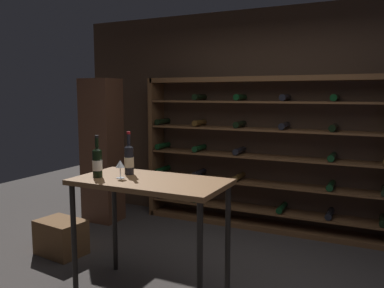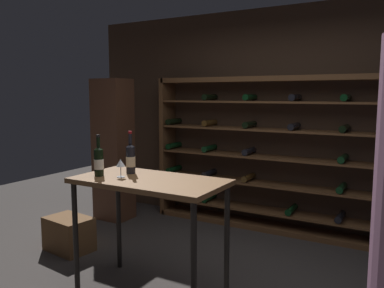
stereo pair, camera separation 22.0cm
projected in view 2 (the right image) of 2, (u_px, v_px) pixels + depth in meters
The scene contains 8 objects.
back_wall at pixel (291, 119), 4.76m from camera, with size 5.60×0.10×2.67m, color #3D2B1E.
wine_rack at pixel (271, 155), 4.71m from camera, with size 3.00×0.32×1.84m.
tasting_table at pixel (150, 192), 3.16m from camera, with size 1.22×0.64×0.97m.
wine_crate at pixel (69, 234), 4.15m from camera, with size 0.48×0.34×0.35m, color brown.
display_cabinet at pixel (113, 150), 5.16m from camera, with size 0.44×0.36×1.83m, color #4C2D1E.
wine_bottle_red_label at pixel (99, 161), 3.24m from camera, with size 0.08×0.08×0.34m.
wine_bottle_gold_foil at pixel (131, 158), 3.34m from camera, with size 0.08×0.08×0.36m.
wine_glass_stemmed_right at pixel (121, 164), 3.19m from camera, with size 0.07×0.07×0.15m.
Camera 2 is at (1.33, -2.58, 1.64)m, focal length 36.99 mm.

